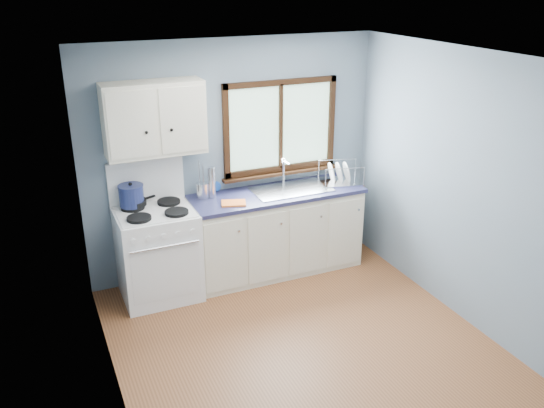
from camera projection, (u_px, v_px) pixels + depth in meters
name	position (u px, v px, depth m)	size (l,w,h in m)	color
floor	(308.00, 352.00, 5.05)	(3.20, 3.60, 0.02)	brown
ceiling	(316.00, 59.00, 4.11)	(3.20, 3.60, 0.02)	white
wall_back	(233.00, 158.00, 6.12)	(3.20, 0.02, 2.50)	slate
wall_front	(470.00, 345.00, 3.04)	(3.20, 0.02, 2.50)	slate
wall_left	(105.00, 257.00, 3.98)	(0.02, 3.60, 2.50)	slate
wall_right	(470.00, 191.00, 5.18)	(0.02, 3.60, 2.50)	slate
gas_range	(158.00, 251.00, 5.76)	(0.76, 0.69, 1.36)	white
base_cabinets	(276.00, 236.00, 6.29)	(1.85, 0.60, 0.88)	beige
countertop	(276.00, 194.00, 6.11)	(1.89, 0.64, 0.04)	#1D1E3E
sink	(291.00, 195.00, 6.19)	(0.84, 0.46, 0.44)	silver
window	(281.00, 133.00, 6.20)	(1.36, 0.10, 1.03)	#9EC6A8
upper_cabinets	(154.00, 119.00, 5.44)	(0.95, 0.35, 0.70)	beige
skillet	(134.00, 202.00, 5.65)	(0.41, 0.34, 0.05)	black
stockpot	(131.00, 195.00, 5.60)	(0.31, 0.31, 0.24)	#1B234F
utensil_crock	(203.00, 190.00, 5.91)	(0.17, 0.17, 0.42)	silver
thermos	(212.00, 182.00, 5.90)	(0.08, 0.08, 0.33)	silver
soap_bottle	(218.00, 179.00, 6.06)	(0.11, 0.11, 0.28)	#184AA4
dish_towel	(234.00, 203.00, 5.79)	(0.24, 0.18, 0.02)	orange
dish_rack	(340.00, 177.00, 6.36)	(0.52, 0.45, 0.23)	silver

